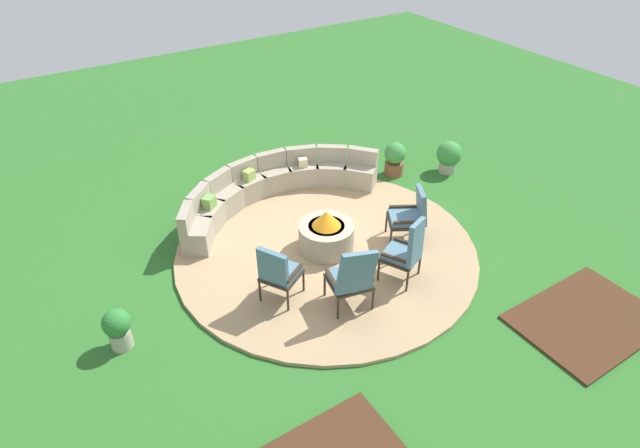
# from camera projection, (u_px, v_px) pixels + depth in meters

# --- Properties ---
(ground_plane) EXTENTS (24.00, 24.00, 0.00)m
(ground_plane) POSITION_uv_depth(u_px,v_px,m) (326.00, 251.00, 9.36)
(ground_plane) COLOR #2D6B28
(patio_circle) EXTENTS (5.18, 5.18, 0.06)m
(patio_circle) POSITION_uv_depth(u_px,v_px,m) (326.00, 249.00, 9.34)
(patio_circle) COLOR tan
(patio_circle) RESTS_ON ground_plane
(mulch_bed_right) EXTENTS (2.12, 1.51, 0.04)m
(mulch_bed_right) POSITION_uv_depth(u_px,v_px,m) (587.00, 320.00, 7.97)
(mulch_bed_right) COLOR #472B19
(mulch_bed_right) RESTS_ON ground_plane
(fire_pit) EXTENTS (0.95, 0.95, 0.76)m
(fire_pit) POSITION_uv_depth(u_px,v_px,m) (326.00, 234.00, 9.16)
(fire_pit) COLOR #9E937F
(fire_pit) RESTS_ON patio_circle
(curved_stone_bench) EXTENTS (4.28, 1.60, 0.77)m
(curved_stone_bench) POSITION_uv_depth(u_px,v_px,m) (270.00, 188.00, 10.38)
(curved_stone_bench) COLOR #9E937F
(curved_stone_bench) RESTS_ON patio_circle
(lounge_chair_front_left) EXTENTS (0.73, 0.73, 1.04)m
(lounge_chair_front_left) POSITION_uv_depth(u_px,v_px,m) (278.00, 271.00, 7.97)
(lounge_chair_front_left) COLOR #2D2319
(lounge_chair_front_left) RESTS_ON patio_circle
(lounge_chair_front_right) EXTENTS (0.72, 0.70, 1.15)m
(lounge_chair_front_right) POSITION_uv_depth(u_px,v_px,m) (352.00, 277.00, 7.82)
(lounge_chair_front_right) COLOR #2D2319
(lounge_chair_front_right) RESTS_ON patio_circle
(lounge_chair_back_left) EXTENTS (0.72, 0.74, 1.15)m
(lounge_chair_back_left) POSITION_uv_depth(u_px,v_px,m) (407.00, 250.00, 8.34)
(lounge_chair_back_left) COLOR #2D2319
(lounge_chair_back_left) RESTS_ON patio_circle
(lounge_chair_back_right) EXTENTS (0.79, 0.78, 1.03)m
(lounge_chair_back_right) POSITION_uv_depth(u_px,v_px,m) (411.00, 214.00, 9.22)
(lounge_chair_back_right) COLOR #2D2319
(lounge_chair_back_right) RESTS_ON patio_circle
(potted_plant_0) EXTENTS (0.45, 0.45, 0.73)m
(potted_plant_0) POSITION_uv_depth(u_px,v_px,m) (395.00, 158.00, 11.33)
(potted_plant_0) COLOR brown
(potted_plant_0) RESTS_ON ground_plane
(potted_plant_1) EXTENTS (0.53, 0.53, 0.69)m
(potted_plant_1) POSITION_uv_depth(u_px,v_px,m) (449.00, 156.00, 11.43)
(potted_plant_1) COLOR #A89E8E
(potted_plant_1) RESTS_ON ground_plane
(potted_plant_2) EXTENTS (0.39, 0.39, 0.65)m
(potted_plant_2) POSITION_uv_depth(u_px,v_px,m) (118.00, 327.00, 7.37)
(potted_plant_2) COLOR #A89E8E
(potted_plant_2) RESTS_ON ground_plane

